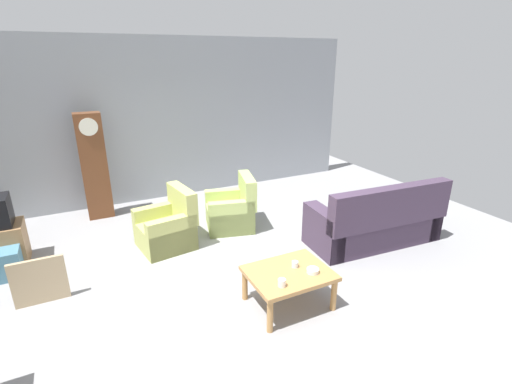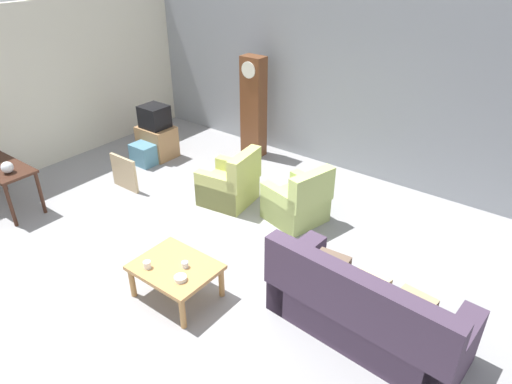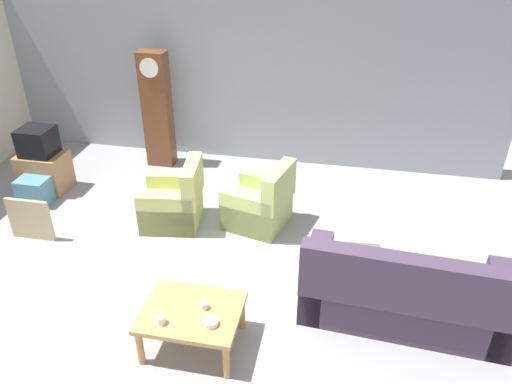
# 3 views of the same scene
# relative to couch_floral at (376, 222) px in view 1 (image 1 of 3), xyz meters

# --- Properties ---
(ground_plane) EXTENTS (10.40, 10.40, 0.00)m
(ground_plane) POSITION_rel_couch_floral_xyz_m (-2.44, 0.04, -0.36)
(ground_plane) COLOR gray
(garage_door_wall) EXTENTS (8.40, 0.16, 3.20)m
(garage_door_wall) POSITION_rel_couch_floral_xyz_m (-2.44, 3.64, 1.24)
(garage_door_wall) COLOR gray
(garage_door_wall) RESTS_ON ground_plane
(couch_floral) EXTENTS (2.15, 1.02, 1.04)m
(couch_floral) POSITION_rel_couch_floral_xyz_m (0.00, 0.00, 0.00)
(couch_floral) COLOR #423347
(couch_floral) RESTS_ON ground_plane
(armchair_olive_near) EXTENTS (0.89, 0.87, 0.92)m
(armchair_olive_near) POSITION_rel_couch_floral_xyz_m (-2.98, 1.35, -0.05)
(armchair_olive_near) COLOR #B7BC66
(armchair_olive_near) RESTS_ON ground_plane
(armchair_olive_far) EXTENTS (0.95, 0.93, 0.92)m
(armchair_olive_far) POSITION_rel_couch_floral_xyz_m (-1.81, 1.53, -0.05)
(armchair_olive_far) COLOR #B3C66D
(armchair_olive_far) RESTS_ON ground_plane
(coffee_table_wood) EXTENTS (0.96, 0.76, 0.45)m
(coffee_table_wood) POSITION_rel_couch_floral_xyz_m (-2.05, -0.75, 0.03)
(coffee_table_wood) COLOR #B27F47
(coffee_table_wood) RESTS_ON ground_plane
(grandfather_clock) EXTENTS (0.44, 0.30, 1.92)m
(grandfather_clock) POSITION_rel_couch_floral_xyz_m (-3.83, 3.06, 0.61)
(grandfather_clock) COLOR brown
(grandfather_clock) RESTS_ON ground_plane
(framed_picture_leaning) EXTENTS (0.60, 0.05, 0.59)m
(framed_picture_leaning) POSITION_rel_couch_floral_xyz_m (-4.71, 0.60, -0.06)
(framed_picture_leaning) COLOR tan
(framed_picture_leaning) RESTS_ON ground_plane
(storage_box_blue) EXTENTS (0.45, 0.47, 0.40)m
(storage_box_blue) POSITION_rel_couch_floral_xyz_m (-5.19, 1.50, -0.16)
(storage_box_blue) COLOR teal
(storage_box_blue) RESTS_ON ground_plane
(cup_white_porcelain) EXTENTS (0.09, 0.09, 0.09)m
(cup_white_porcelain) POSITION_rel_couch_floral_xyz_m (-2.28, -0.97, 0.14)
(cup_white_porcelain) COLOR white
(cup_white_porcelain) RESTS_ON coffee_table_wood
(cup_blue_rimmed) EXTENTS (0.08, 0.08, 0.07)m
(cup_blue_rimmed) POSITION_rel_couch_floral_xyz_m (-1.94, -0.70, 0.13)
(cup_blue_rimmed) COLOR silver
(cup_blue_rimmed) RESTS_ON coffee_table_wood
(bowl_white_stacked) EXTENTS (0.14, 0.14, 0.05)m
(bowl_white_stacked) POSITION_rel_couch_floral_xyz_m (-1.82, -0.89, 0.12)
(bowl_white_stacked) COLOR white
(bowl_white_stacked) RESTS_ON coffee_table_wood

